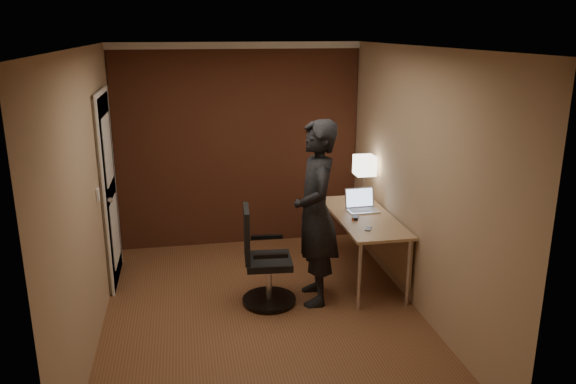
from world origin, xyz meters
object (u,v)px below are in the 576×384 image
at_px(desk_lamp, 365,166).
at_px(office_chair, 262,263).
at_px(desk, 369,226).
at_px(laptop, 361,204).
at_px(phone, 368,229).
at_px(person, 316,213).
at_px(mouse, 355,218).

height_order(desk_lamp, office_chair, desk_lamp).
distance_m(desk, laptop, 0.27).
xyz_separation_m(phone, person, (-0.53, 0.03, 0.18)).
xyz_separation_m(desk_lamp, laptop, (-0.13, -0.31, -0.35)).
distance_m(desk_lamp, phone, 1.04).
bearing_deg(mouse, desk_lamp, 88.37).
relative_size(desk_lamp, phone, 4.65).
bearing_deg(laptop, phone, -101.10).
bearing_deg(mouse, person, -126.81).
bearing_deg(desk, person, -150.36).
height_order(desk, laptop, laptop).
bearing_deg(person, office_chair, -86.11).
height_order(desk_lamp, mouse, desk_lamp).
xyz_separation_m(phone, office_chair, (-1.06, 0.04, -0.30)).
relative_size(laptop, office_chair, 0.35).
relative_size(phone, person, 0.06).
xyz_separation_m(desk_lamp, person, (-0.78, -0.89, -0.23)).
bearing_deg(desk, laptop, 101.91).
bearing_deg(office_chair, person, -0.52).
bearing_deg(desk_lamp, person, -131.21).
bearing_deg(office_chair, mouse, 15.06).
xyz_separation_m(mouse, person, (-0.49, -0.28, 0.17)).
relative_size(desk, office_chair, 1.52).
distance_m(desk, desk_lamp, 0.74).
relative_size(laptop, person, 0.19).
distance_m(mouse, phone, 0.32).
distance_m(phone, office_chair, 1.10).
bearing_deg(laptop, mouse, -117.86).
xyz_separation_m(mouse, office_chair, (-1.03, -0.28, -0.31)).
distance_m(desk_lamp, person, 1.20).
bearing_deg(person, desk, 124.04).
relative_size(mouse, phone, 0.87).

